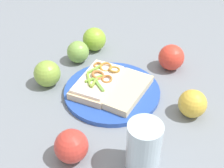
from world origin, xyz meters
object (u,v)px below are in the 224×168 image
object	(u,v)px
sandwich	(98,81)
apple_3	(71,146)
drinking_glass	(144,147)
apple_2	(193,104)
apple_5	(47,74)
apple_0	(78,52)
apple_4	(94,39)
apple_1	(171,57)
bread_slice_side	(126,91)
plate	(112,91)

from	to	relation	value
sandwich	apple_3	bearing A→B (deg)	-167.68
apple_3	drinking_glass	world-z (taller)	drinking_glass
apple_2	drinking_glass	distance (m)	0.22
apple_5	drinking_glass	bearing A→B (deg)	-168.09
apple_0	apple_3	world-z (taller)	apple_3
apple_5	apple_4	bearing A→B (deg)	-62.31
drinking_glass	apple_5	bearing A→B (deg)	11.91
apple_0	sandwich	bearing A→B (deg)	176.64
apple_1	apple_5	world-z (taller)	apple_1
apple_0	apple_3	size ratio (longest dim) A/B	0.93
bread_slice_side	apple_1	bearing A→B (deg)	-16.20
apple_1	apple_3	distance (m)	0.45
apple_2	drinking_glass	world-z (taller)	drinking_glass
apple_5	apple_2	bearing A→B (deg)	-137.19
apple_1	apple_4	world-z (taller)	apple_1
drinking_glass	apple_0	bearing A→B (deg)	-6.20
plate	apple_5	world-z (taller)	apple_5
apple_0	drinking_glass	bearing A→B (deg)	173.80
bread_slice_side	apple_4	size ratio (longest dim) A/B	2.20
drinking_glass	apple_1	bearing A→B (deg)	-46.91
bread_slice_side	apple_4	bearing A→B (deg)	50.45
drinking_glass	apple_3	bearing A→B (deg)	52.72
apple_1	drinking_glass	world-z (taller)	drinking_glass
plate	apple_1	bearing A→B (deg)	-85.12
apple_3	drinking_glass	bearing A→B (deg)	-127.28
plate	apple_0	distance (m)	0.20
apple_1	drinking_glass	distance (m)	0.40
apple_5	sandwich	bearing A→B (deg)	-128.15
plate	apple_2	world-z (taller)	apple_2
plate	bread_slice_side	bearing A→B (deg)	-143.27
apple_0	apple_3	distance (m)	0.40
apple_1	apple_4	size ratio (longest dim) A/B	1.01
apple_0	apple_2	xyz separation A→B (m)	(-0.38, -0.16, 0.00)
apple_2	sandwich	bearing A→B (deg)	37.72
sandwich	apple_2	size ratio (longest dim) A/B	2.75
sandwich	drinking_glass	world-z (taller)	drinking_glass
plate	sandwich	distance (m)	0.05
apple_2	apple_3	xyz separation A→B (m)	(0.02, 0.33, 0.00)
apple_2	apple_4	distance (m)	0.42
apple_0	apple_1	bearing A→B (deg)	-126.89
apple_1	apple_5	distance (m)	0.39
bread_slice_side	drinking_glass	bearing A→B (deg)	-144.34
apple_1	apple_3	size ratio (longest dim) A/B	1.05
drinking_glass	apple_2	bearing A→B (deg)	-70.16
apple_3	sandwich	bearing A→B (deg)	-40.95
plate	apple_5	xyz separation A→B (m)	(0.13, 0.14, 0.03)
apple_3	apple_5	world-z (taller)	apple_5
sandwich	apple_3	world-z (taller)	apple_3
apple_3	apple_4	world-z (taller)	apple_4
apple_0	apple_4	xyz separation A→B (m)	(0.04, -0.08, 0.00)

